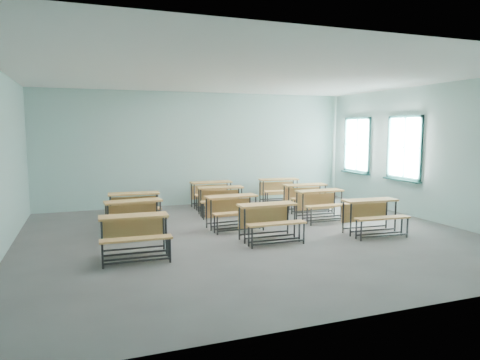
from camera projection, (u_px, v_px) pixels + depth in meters
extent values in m
cube|color=slate|center=(251.00, 236.00, 8.73)|extent=(9.00, 8.00, 0.02)
cube|color=white|center=(252.00, 75.00, 8.35)|extent=(9.00, 8.00, 0.02)
cube|color=#A6D0C9|center=(200.00, 149.00, 12.28)|extent=(9.00, 0.02, 3.20)
cube|color=#A6D0C9|center=(383.00, 179.00, 4.80)|extent=(9.00, 0.02, 3.20)
cube|color=#A6D0C9|center=(429.00, 153.00, 10.08)|extent=(0.02, 8.00, 3.20)
cube|color=#184443|center=(356.00, 171.00, 12.75)|extent=(0.06, 1.20, 0.06)
cube|color=#184443|center=(358.00, 119.00, 12.57)|extent=(0.06, 1.20, 0.06)
cube|color=#184443|center=(369.00, 145.00, 12.13)|extent=(0.06, 0.06, 1.60)
cube|color=#184443|center=(346.00, 144.00, 13.19)|extent=(0.06, 0.06, 1.60)
cube|color=#184443|center=(357.00, 145.00, 12.66)|extent=(0.04, 0.04, 1.48)
cube|color=#184443|center=(357.00, 145.00, 12.66)|extent=(0.04, 1.08, 0.04)
cube|color=#184443|center=(355.00, 173.00, 12.75)|extent=(0.14, 1.28, 0.04)
cube|color=white|center=(358.00, 145.00, 12.67)|extent=(0.01, 1.08, 1.48)
cube|color=#184443|center=(403.00, 178.00, 10.89)|extent=(0.06, 1.20, 0.06)
cube|color=#184443|center=(406.00, 117.00, 10.71)|extent=(0.06, 1.20, 0.06)
cube|color=#184443|center=(421.00, 148.00, 10.27)|extent=(0.06, 0.06, 1.60)
cube|color=#184443|center=(389.00, 147.00, 11.33)|extent=(0.06, 0.06, 1.60)
cube|color=#184443|center=(404.00, 147.00, 10.80)|extent=(0.04, 0.04, 1.48)
cube|color=#184443|center=(404.00, 147.00, 10.80)|extent=(0.04, 1.08, 0.04)
cube|color=#184443|center=(401.00, 180.00, 10.88)|extent=(0.14, 1.28, 0.04)
cube|color=white|center=(405.00, 147.00, 10.81)|extent=(0.01, 1.08, 1.48)
cube|color=#D0924B|center=(134.00, 216.00, 7.23)|extent=(1.15, 0.42, 0.04)
cube|color=#D0924B|center=(133.00, 231.00, 7.43)|extent=(1.08, 0.05, 0.39)
cylinder|color=#2F3234|center=(102.00, 241.00, 6.97)|extent=(0.04, 0.04, 0.67)
cylinder|color=#2F3234|center=(166.00, 236.00, 7.29)|extent=(0.04, 0.04, 0.67)
cylinder|color=#2F3234|center=(102.00, 237.00, 7.25)|extent=(0.04, 0.04, 0.67)
cylinder|color=#2F3234|center=(164.00, 232.00, 7.58)|extent=(0.04, 0.04, 0.67)
cube|color=#2F3234|center=(135.00, 253.00, 7.16)|extent=(1.05, 0.06, 0.03)
cube|color=#2F3234|center=(134.00, 248.00, 7.44)|extent=(1.05, 0.06, 0.03)
cube|color=#D0924B|center=(136.00, 239.00, 6.83)|extent=(1.15, 0.27, 0.03)
cylinder|color=#2F3234|center=(103.00, 257.00, 6.61)|extent=(0.04, 0.04, 0.39)
cylinder|color=#2F3234|center=(170.00, 251.00, 6.94)|extent=(0.04, 0.04, 0.39)
cylinder|color=#2F3234|center=(103.00, 253.00, 6.78)|extent=(0.04, 0.04, 0.39)
cylinder|color=#2F3234|center=(168.00, 248.00, 7.11)|extent=(0.04, 0.04, 0.39)
cube|color=#2F3234|center=(137.00, 261.00, 6.79)|extent=(1.05, 0.06, 0.03)
cube|color=#2F3234|center=(136.00, 258.00, 6.96)|extent=(1.05, 0.06, 0.03)
cube|color=#D0924B|center=(267.00, 205.00, 8.35)|extent=(1.15, 0.39, 0.04)
cube|color=#D0924B|center=(264.00, 217.00, 8.55)|extent=(1.08, 0.03, 0.39)
cylinder|color=#2F3234|center=(245.00, 226.00, 8.07)|extent=(0.03, 0.03, 0.67)
cylinder|color=#2F3234|center=(295.00, 222.00, 8.42)|extent=(0.03, 0.03, 0.67)
cylinder|color=#2F3234|center=(239.00, 223.00, 8.36)|extent=(0.03, 0.03, 0.67)
cylinder|color=#2F3234|center=(288.00, 219.00, 8.70)|extent=(0.03, 0.03, 0.67)
cube|color=#2F3234|center=(270.00, 236.00, 8.28)|extent=(1.05, 0.04, 0.03)
cube|color=#2F3234|center=(264.00, 233.00, 8.56)|extent=(1.05, 0.04, 0.03)
cube|color=#D0924B|center=(277.00, 224.00, 7.95)|extent=(1.14, 0.25, 0.03)
cylinder|color=#2F3234|center=(252.00, 238.00, 7.72)|extent=(0.03, 0.03, 0.39)
cylinder|color=#2F3234|center=(304.00, 234.00, 8.07)|extent=(0.03, 0.03, 0.39)
cylinder|color=#2F3234|center=(249.00, 236.00, 7.89)|extent=(0.03, 0.03, 0.39)
cylinder|color=#2F3234|center=(299.00, 232.00, 8.23)|extent=(0.03, 0.03, 0.39)
cube|color=#2F3234|center=(278.00, 242.00, 7.91)|extent=(1.05, 0.04, 0.03)
cube|color=#2F3234|center=(275.00, 240.00, 8.08)|extent=(1.05, 0.04, 0.03)
cube|color=#D0924B|center=(370.00, 200.00, 8.86)|extent=(1.16, 0.46, 0.04)
cube|color=#D0924B|center=(365.00, 212.00, 9.06)|extent=(1.08, 0.09, 0.39)
cylinder|color=#2F3234|center=(351.00, 220.00, 8.61)|extent=(0.04, 0.04, 0.67)
cylinder|color=#2F3234|center=(395.00, 217.00, 8.90)|extent=(0.04, 0.04, 0.67)
cylinder|color=#2F3234|center=(343.00, 217.00, 8.90)|extent=(0.04, 0.04, 0.67)
cylinder|color=#2F3234|center=(386.00, 214.00, 9.19)|extent=(0.04, 0.04, 0.67)
cube|color=#2F3234|center=(373.00, 230.00, 8.79)|extent=(1.05, 0.10, 0.03)
cube|color=#2F3234|center=(365.00, 227.00, 9.08)|extent=(1.05, 0.10, 0.03)
cube|color=#D0924B|center=(382.00, 218.00, 8.46)|extent=(1.15, 0.31, 0.03)
cylinder|color=#2F3234|center=(361.00, 231.00, 8.25)|extent=(0.04, 0.04, 0.39)
cylinder|color=#2F3234|center=(407.00, 228.00, 8.54)|extent=(0.04, 0.04, 0.39)
cylinder|color=#2F3234|center=(356.00, 229.00, 8.42)|extent=(0.04, 0.04, 0.39)
cylinder|color=#2F3234|center=(402.00, 226.00, 8.71)|extent=(0.04, 0.04, 0.39)
cube|color=#2F3234|center=(384.00, 236.00, 8.41)|extent=(1.05, 0.10, 0.03)
cube|color=#2F3234|center=(379.00, 233.00, 8.58)|extent=(1.05, 0.10, 0.03)
cube|color=#D0924B|center=(133.00, 201.00, 8.73)|extent=(1.17, 0.47, 0.04)
cube|color=#D0924B|center=(132.00, 214.00, 8.93)|extent=(1.08, 0.10, 0.39)
cylinder|color=#2F3234|center=(108.00, 222.00, 8.42)|extent=(0.04, 0.04, 0.67)
cylinder|color=#2F3234|center=(161.00, 218.00, 8.85)|extent=(0.04, 0.04, 0.67)
cylinder|color=#2F3234|center=(106.00, 219.00, 8.70)|extent=(0.04, 0.04, 0.67)
cylinder|color=#2F3234|center=(157.00, 215.00, 9.13)|extent=(0.04, 0.04, 0.67)
cube|color=#2F3234|center=(135.00, 231.00, 8.67)|extent=(1.04, 0.11, 0.03)
cube|color=#2F3234|center=(133.00, 228.00, 8.94)|extent=(1.04, 0.11, 0.03)
cube|color=#D0924B|center=(138.00, 219.00, 8.35)|extent=(1.16, 0.32, 0.03)
cylinder|color=#2F3234|center=(111.00, 233.00, 8.08)|extent=(0.04, 0.04, 0.39)
cylinder|color=#2F3234|center=(166.00, 228.00, 8.51)|extent=(0.04, 0.04, 0.39)
cylinder|color=#2F3234|center=(110.00, 231.00, 8.25)|extent=(0.04, 0.04, 0.39)
cylinder|color=#2F3234|center=(163.00, 226.00, 8.68)|extent=(0.04, 0.04, 0.39)
cube|color=#2F3234|center=(139.00, 237.00, 8.31)|extent=(1.04, 0.11, 0.03)
cube|color=#2F3234|center=(138.00, 235.00, 8.47)|extent=(1.04, 0.11, 0.03)
cube|color=#D0924B|center=(231.00, 196.00, 9.38)|extent=(1.16, 0.44, 0.04)
cube|color=#D0924B|center=(228.00, 208.00, 9.57)|extent=(1.08, 0.07, 0.39)
cylinder|color=#2F3234|center=(211.00, 215.00, 9.08)|extent=(0.04, 0.04, 0.67)
cylinder|color=#2F3234|center=(256.00, 212.00, 9.48)|extent=(0.04, 0.04, 0.67)
cylinder|color=#2F3234|center=(207.00, 213.00, 9.36)|extent=(0.04, 0.04, 0.67)
cylinder|color=#2F3234|center=(250.00, 209.00, 9.76)|extent=(0.04, 0.04, 0.67)
cube|color=#2F3234|center=(234.00, 224.00, 9.31)|extent=(1.05, 0.08, 0.03)
cube|color=#2F3234|center=(229.00, 222.00, 9.59)|extent=(1.05, 0.08, 0.03)
cube|color=#D0924B|center=(239.00, 213.00, 8.99)|extent=(1.15, 0.29, 0.03)
cylinder|color=#2F3234|center=(217.00, 226.00, 8.73)|extent=(0.04, 0.04, 0.39)
cylinder|color=#2F3234|center=(263.00, 221.00, 9.14)|extent=(0.04, 0.04, 0.39)
cylinder|color=#2F3234|center=(214.00, 224.00, 8.90)|extent=(0.04, 0.04, 0.39)
cylinder|color=#2F3234|center=(260.00, 220.00, 9.30)|extent=(0.04, 0.04, 0.39)
cube|color=#2F3234|center=(241.00, 229.00, 8.95)|extent=(1.05, 0.08, 0.03)
cube|color=#2F3234|center=(238.00, 227.00, 9.12)|extent=(1.05, 0.08, 0.03)
cube|color=#D0924B|center=(319.00, 191.00, 10.21)|extent=(1.14, 0.38, 0.04)
cube|color=#D0924B|center=(315.00, 202.00, 10.41)|extent=(1.08, 0.02, 0.39)
cylinder|color=#2F3234|center=(303.00, 208.00, 9.93)|extent=(0.03, 0.03, 0.67)
cylinder|color=#2F3234|center=(341.00, 205.00, 10.29)|extent=(0.03, 0.03, 0.67)
cylinder|color=#2F3234|center=(297.00, 206.00, 10.22)|extent=(0.03, 0.03, 0.67)
cylinder|color=#2F3234|center=(334.00, 203.00, 10.57)|extent=(0.03, 0.03, 0.67)
cube|color=#2F3234|center=(322.00, 217.00, 10.14)|extent=(1.05, 0.03, 0.03)
cube|color=#2F3234|center=(316.00, 214.00, 10.42)|extent=(1.05, 0.03, 0.03)
cube|color=#D0924B|center=(329.00, 206.00, 9.82)|extent=(1.14, 0.24, 0.03)
cylinder|color=#2F3234|center=(311.00, 217.00, 9.58)|extent=(0.03, 0.03, 0.39)
cylinder|color=#2F3234|center=(351.00, 214.00, 9.94)|extent=(0.03, 0.03, 0.39)
cylinder|color=#2F3234|center=(307.00, 216.00, 9.75)|extent=(0.03, 0.03, 0.39)
cylinder|color=#2F3234|center=(346.00, 213.00, 10.11)|extent=(0.03, 0.03, 0.39)
cube|color=#2F3234|center=(331.00, 221.00, 9.77)|extent=(1.05, 0.03, 0.03)
cube|color=#2F3234|center=(327.00, 219.00, 9.94)|extent=(1.05, 0.03, 0.03)
cube|color=#D0924B|center=(134.00, 194.00, 9.78)|extent=(1.16, 0.46, 0.04)
cube|color=#D0924B|center=(134.00, 205.00, 9.98)|extent=(1.08, 0.10, 0.39)
cylinder|color=#2F3234|center=(111.00, 211.00, 9.53)|extent=(0.04, 0.04, 0.67)
cylinder|color=#2F3234|center=(158.00, 209.00, 9.82)|extent=(0.04, 0.04, 0.67)
cylinder|color=#2F3234|center=(111.00, 209.00, 9.82)|extent=(0.04, 0.04, 0.67)
cylinder|color=#2F3234|center=(157.00, 207.00, 10.11)|extent=(0.04, 0.04, 0.67)
cube|color=#2F3234|center=(135.00, 221.00, 9.70)|extent=(1.05, 0.10, 0.03)
cube|color=#2F3234|center=(134.00, 218.00, 9.99)|extent=(1.05, 0.10, 0.03)
cube|color=#D0924B|center=(135.00, 209.00, 9.38)|extent=(1.15, 0.32, 0.03)
cylinder|color=#2F3234|center=(110.00, 221.00, 9.17)|extent=(0.04, 0.04, 0.39)
cylinder|color=#2F3234|center=(160.00, 218.00, 9.46)|extent=(0.04, 0.04, 0.39)
cylinder|color=#2F3234|center=(111.00, 219.00, 9.34)|extent=(0.04, 0.04, 0.39)
cylinder|color=#2F3234|center=(159.00, 217.00, 9.63)|extent=(0.04, 0.04, 0.39)
cube|color=#2F3234|center=(136.00, 225.00, 9.33)|extent=(1.05, 0.10, 0.03)
cube|color=#2F3234|center=(135.00, 223.00, 9.50)|extent=(1.05, 0.10, 0.03)
cube|color=#D0924B|center=(220.00, 187.00, 10.81)|extent=(1.17, 0.50, 0.04)
cube|color=#D0924B|center=(219.00, 198.00, 11.02)|extent=(1.08, 0.13, 0.39)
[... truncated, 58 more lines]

